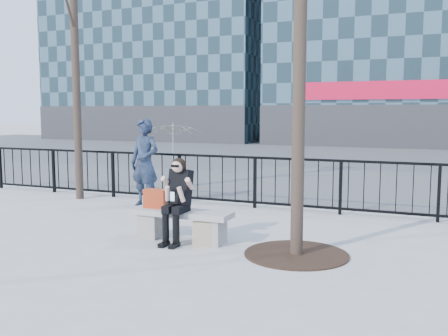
% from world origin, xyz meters
% --- Properties ---
extents(ground, '(120.00, 120.00, 0.00)m').
position_xyz_m(ground, '(0.00, 0.00, 0.00)').
color(ground, '#9C9B96').
rests_on(ground, ground).
extents(street_surface, '(60.00, 23.00, 0.01)m').
position_xyz_m(street_surface, '(0.00, 15.00, 0.00)').
color(street_surface, '#474747').
rests_on(street_surface, ground).
extents(railing, '(14.00, 0.06, 1.10)m').
position_xyz_m(railing, '(0.00, 3.00, 0.55)').
color(railing, black).
rests_on(railing, ground).
extents(tree_grate, '(1.50, 1.50, 0.02)m').
position_xyz_m(tree_grate, '(1.90, -0.10, 0.01)').
color(tree_grate, black).
rests_on(tree_grate, ground).
extents(bench_main, '(1.65, 0.46, 0.49)m').
position_xyz_m(bench_main, '(0.00, 0.00, 0.30)').
color(bench_main, slate).
rests_on(bench_main, ground).
extents(seated_woman, '(0.50, 0.64, 1.34)m').
position_xyz_m(seated_woman, '(0.00, -0.16, 0.67)').
color(seated_woman, black).
rests_on(seated_woman, ground).
extents(handbag, '(0.38, 0.19, 0.31)m').
position_xyz_m(handbag, '(-0.48, 0.02, 0.64)').
color(handbag, '#A83314').
rests_on(handbag, bench_main).
extents(shopping_bag, '(0.42, 0.28, 0.37)m').
position_xyz_m(shopping_bag, '(0.49, -0.16, 0.19)').
color(shopping_bag, '#C9B08E').
rests_on(shopping_bag, ground).
extents(standing_man, '(0.74, 0.52, 1.90)m').
position_xyz_m(standing_man, '(-2.09, 2.32, 0.95)').
color(standing_man, black).
rests_on(standing_man, ground).
extents(vendor_umbrella, '(1.89, 1.93, 1.72)m').
position_xyz_m(vendor_umbrella, '(-3.75, 6.63, 0.86)').
color(vendor_umbrella, '#E6F135').
rests_on(vendor_umbrella, ground).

